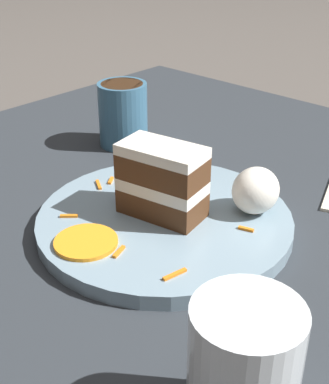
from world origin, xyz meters
TOP-DOWN VIEW (x-y plane):
  - ground_plane at (0.00, 0.00)m, footprint 6.00×6.00m
  - dining_table at (0.00, 0.00)m, footprint 0.94×1.02m
  - plate at (-0.05, 0.02)m, footprint 0.30×0.30m
  - cake_slice at (-0.04, 0.02)m, footprint 0.07×0.10m
  - cream_dollop at (0.03, -0.05)m, footprint 0.06×0.05m
  - orange_garnish at (-0.15, 0.04)m, footprint 0.07×0.07m
  - carrot_shreds_scatter at (-0.08, 0.03)m, footprint 0.14×0.22m
  - drinking_glass at (-0.21, -0.21)m, footprint 0.08×0.08m
  - coffee_mug at (0.09, 0.23)m, footprint 0.08×0.08m

SIDE VIEW (x-z plane):
  - ground_plane at x=0.00m, z-range 0.00..0.00m
  - dining_table at x=0.00m, z-range 0.00..0.04m
  - plate at x=-0.05m, z-range 0.04..0.06m
  - carrot_shreds_scatter at x=-0.08m, z-range 0.06..0.06m
  - orange_garnish at x=-0.15m, z-range 0.06..0.06m
  - cream_dollop at x=0.03m, z-range 0.06..0.11m
  - drinking_glass at x=-0.21m, z-range 0.03..0.14m
  - coffee_mug at x=0.09m, z-range 0.04..0.14m
  - cake_slice at x=-0.04m, z-range 0.06..0.14m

